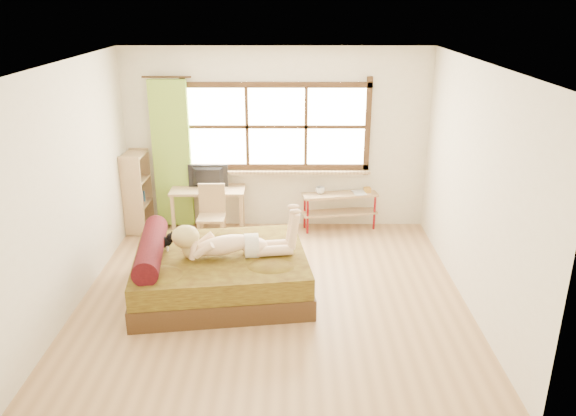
{
  "coord_description": "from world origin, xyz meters",
  "views": [
    {
      "loc": [
        0.21,
        -5.91,
        3.33
      ],
      "look_at": [
        0.18,
        0.2,
        1.04
      ],
      "focal_mm": 35.0,
      "sensor_mm": 36.0,
      "label": 1
    }
  ],
  "objects_px": {
    "bed": "(217,272)",
    "bookshelf": "(137,191)",
    "kitten": "(160,241)",
    "chair": "(212,211)",
    "desk": "(208,195)",
    "woman": "(232,232)",
    "pipe_shelf": "(341,203)"
  },
  "relations": [
    {
      "from": "woman",
      "to": "bookshelf",
      "type": "xyz_separation_m",
      "value": [
        -1.61,
        1.98,
        -0.19
      ]
    },
    {
      "from": "bed",
      "to": "bookshelf",
      "type": "bearing_deg",
      "value": 118.36
    },
    {
      "from": "bookshelf",
      "to": "bed",
      "type": "bearing_deg",
      "value": -51.52
    },
    {
      "from": "desk",
      "to": "bookshelf",
      "type": "height_order",
      "value": "bookshelf"
    },
    {
      "from": "kitten",
      "to": "chair",
      "type": "height_order",
      "value": "chair"
    },
    {
      "from": "desk",
      "to": "pipe_shelf",
      "type": "xyz_separation_m",
      "value": [
        1.98,
        0.12,
        -0.18
      ]
    },
    {
      "from": "pipe_shelf",
      "to": "bookshelf",
      "type": "distance_m",
      "value": 3.05
    },
    {
      "from": "bed",
      "to": "desk",
      "type": "height_order",
      "value": "bed"
    },
    {
      "from": "bed",
      "to": "bookshelf",
      "type": "height_order",
      "value": "bookshelf"
    },
    {
      "from": "desk",
      "to": "chair",
      "type": "xyz_separation_m",
      "value": [
        0.1,
        -0.37,
        -0.12
      ]
    },
    {
      "from": "pipe_shelf",
      "to": "bookshelf",
      "type": "xyz_separation_m",
      "value": [
        -3.05,
        -0.07,
        0.2
      ]
    },
    {
      "from": "kitten",
      "to": "pipe_shelf",
      "type": "distance_m",
      "value": 2.99
    },
    {
      "from": "woman",
      "to": "kitten",
      "type": "bearing_deg",
      "value": 162.45
    },
    {
      "from": "bookshelf",
      "to": "pipe_shelf",
      "type": "bearing_deg",
      "value": 3.62
    },
    {
      "from": "chair",
      "to": "bookshelf",
      "type": "bearing_deg",
      "value": 159.14
    },
    {
      "from": "kitten",
      "to": "chair",
      "type": "relative_size",
      "value": 0.36
    },
    {
      "from": "kitten",
      "to": "bookshelf",
      "type": "height_order",
      "value": "bookshelf"
    },
    {
      "from": "bed",
      "to": "bookshelf",
      "type": "distance_m",
      "value": 2.42
    },
    {
      "from": "bed",
      "to": "bookshelf",
      "type": "relative_size",
      "value": 1.83
    },
    {
      "from": "kitten",
      "to": "desk",
      "type": "bearing_deg",
      "value": 72.05
    },
    {
      "from": "bed",
      "to": "desk",
      "type": "xyz_separation_m",
      "value": [
        -0.35,
        1.88,
        0.32
      ]
    },
    {
      "from": "kitten",
      "to": "desk",
      "type": "distance_m",
      "value": 1.8
    },
    {
      "from": "woman",
      "to": "bookshelf",
      "type": "distance_m",
      "value": 2.56
    },
    {
      "from": "kitten",
      "to": "chair",
      "type": "bearing_deg",
      "value": 65.64
    },
    {
      "from": "bed",
      "to": "woman",
      "type": "bearing_deg",
      "value": -19.97
    },
    {
      "from": "bed",
      "to": "bookshelf",
      "type": "xyz_separation_m",
      "value": [
        -1.41,
        1.94,
        0.34
      ]
    },
    {
      "from": "bed",
      "to": "chair",
      "type": "bearing_deg",
      "value": 91.72
    },
    {
      "from": "desk",
      "to": "bookshelf",
      "type": "relative_size",
      "value": 0.9
    },
    {
      "from": "bed",
      "to": "desk",
      "type": "bearing_deg",
      "value": 92.81
    },
    {
      "from": "desk",
      "to": "woman",
      "type": "bearing_deg",
      "value": -74.69
    },
    {
      "from": "chair",
      "to": "pipe_shelf",
      "type": "distance_m",
      "value": 1.95
    },
    {
      "from": "desk",
      "to": "chair",
      "type": "distance_m",
      "value": 0.4
    }
  ]
}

